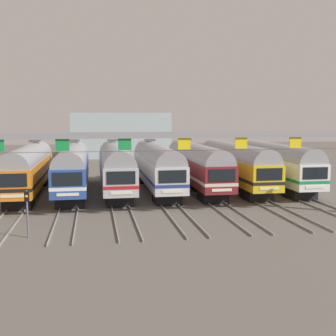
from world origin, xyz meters
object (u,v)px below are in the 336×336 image
(commuter_train_blue, at_px, (73,166))
(commuter_train_white, at_px, (273,163))
(commuter_train_yellow, at_px, (235,163))
(catenary_gantry, at_px, (184,146))
(commuter_train_maroon, at_px, (196,164))
(commuter_train_orange, at_px, (29,167))
(yard_signal_mast, at_px, (27,205))
(commuter_train_stainless, at_px, (115,165))
(commuter_train_silver, at_px, (156,165))

(commuter_train_blue, bearing_deg, commuter_train_white, -0.01)
(commuter_train_yellow, distance_m, catenary_gantry, 16.09)
(commuter_train_maroon, distance_m, catenary_gantry, 14.39)
(commuter_train_orange, bearing_deg, commuter_train_yellow, -0.01)
(catenary_gantry, relative_size, yard_signal_mast, 10.10)
(commuter_train_stainless, relative_size, yard_signal_mast, 6.05)
(commuter_train_orange, height_order, commuter_train_white, commuter_train_orange)
(commuter_train_white, relative_size, yard_signal_mast, 6.05)
(commuter_train_blue, height_order, commuter_train_silver, same)
(commuter_train_silver, bearing_deg, commuter_train_yellow, -0.03)
(commuter_train_silver, bearing_deg, catenary_gantry, -90.00)
(yard_signal_mast, bearing_deg, commuter_train_stainless, 68.39)
(commuter_train_silver, xyz_separation_m, commuter_train_yellow, (8.31, -0.00, -0.00))
(commuter_train_stainless, distance_m, commuter_train_yellow, 12.47)
(commuter_train_orange, xyz_separation_m, catenary_gantry, (12.47, -13.50, 2.75))
(commuter_train_maroon, height_order, commuter_train_white, commuter_train_maroon)
(commuter_train_orange, relative_size, commuter_train_white, 1.00)
(catenary_gantry, distance_m, yard_signal_mast, 11.14)
(commuter_train_yellow, distance_m, yard_signal_mast, 24.44)
(commuter_train_silver, distance_m, commuter_train_maroon, 4.16)
(commuter_train_silver, relative_size, catenary_gantry, 0.60)
(commuter_train_orange, distance_m, commuter_train_silver, 12.47)
(commuter_train_silver, distance_m, commuter_train_yellow, 8.31)
(commuter_train_blue, relative_size, commuter_train_maroon, 1.00)
(yard_signal_mast, bearing_deg, commuter_train_white, 34.53)
(commuter_train_orange, relative_size, yard_signal_mast, 6.05)
(commuter_train_orange, bearing_deg, yard_signal_mast, -82.48)
(commuter_train_silver, bearing_deg, commuter_train_orange, 180.00)
(commuter_train_stainless, xyz_separation_m, commuter_train_yellow, (12.47, -0.00, -0.00))
(commuter_train_silver, relative_size, commuter_train_maroon, 1.00)
(commuter_train_blue, height_order, commuter_train_yellow, commuter_train_blue)
(commuter_train_yellow, bearing_deg, yard_signal_mast, -139.93)
(commuter_train_silver, relative_size, commuter_train_white, 1.00)
(commuter_train_orange, xyz_separation_m, commuter_train_silver, (12.47, 0.00, 0.00))
(commuter_train_blue, bearing_deg, catenary_gantry, -58.38)
(commuter_train_silver, height_order, commuter_train_white, commuter_train_silver)
(yard_signal_mast, bearing_deg, commuter_train_maroon, 47.25)
(commuter_train_yellow, relative_size, catenary_gantry, 0.60)
(commuter_train_blue, xyz_separation_m, catenary_gantry, (8.31, -13.50, 2.75))
(commuter_train_orange, xyz_separation_m, commuter_train_stainless, (8.31, 0.00, 0.00))
(commuter_train_stainless, bearing_deg, commuter_train_maroon, 0.00)
(commuter_train_silver, xyz_separation_m, commuter_train_maroon, (4.16, 0.00, 0.00))
(commuter_train_orange, bearing_deg, commuter_train_silver, 0.00)
(commuter_train_yellow, xyz_separation_m, commuter_train_white, (4.16, 0.00, 0.00))
(commuter_train_orange, height_order, commuter_train_silver, same)
(commuter_train_maroon, relative_size, commuter_train_white, 1.00)
(commuter_train_stainless, xyz_separation_m, commuter_train_maroon, (8.31, 0.00, 0.00))
(commuter_train_blue, bearing_deg, commuter_train_silver, 0.00)
(commuter_train_white, distance_m, catenary_gantry, 18.58)
(commuter_train_orange, height_order, commuter_train_yellow, commuter_train_orange)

